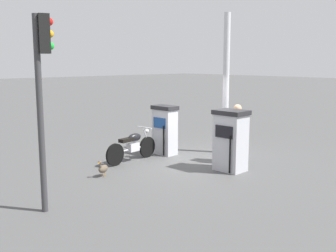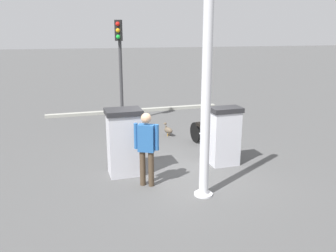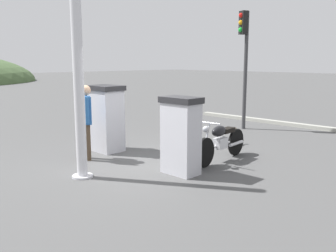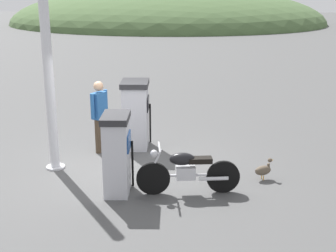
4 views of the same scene
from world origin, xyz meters
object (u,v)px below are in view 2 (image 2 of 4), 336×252
Objects in this scene: wandering_duck at (168,130)px; attendant_person at (146,145)px; fuel_pump_far at (124,142)px; motorcycle_near_pump at (206,134)px; fuel_pump_near at (225,136)px; roadside_traffic_light at (120,54)px; canopy_support_pole at (206,98)px.

attendant_person is at bearing 158.62° from wandering_duck.
fuel_pump_far is 2.91m from motorcycle_near_pump.
fuel_pump_near is at bearing -70.52° from attendant_person.
motorcycle_near_pump is 0.52× the size of roadside_traffic_light.
wandering_duck is at bearing -21.38° from attendant_person.
canopy_support_pole is (-2.87, 1.10, 1.65)m from motorcycle_near_pump.
fuel_pump_near is 0.41× the size of roadside_traffic_light.
fuel_pump_far is 3.43m from wandering_duck.
fuel_pump_far is 0.37× the size of canopy_support_pole.
attendant_person is at bearing 109.48° from fuel_pump_near.
wandering_duck is 4.81m from canopy_support_pole.
wandering_duck is at bearing 15.63° from fuel_pump_near.
wandering_duck is at bearing 26.39° from motorcycle_near_pump.
motorcycle_near_pump is 3.06m from attendant_person.
fuel_pump_near is at bearing -178.49° from motorcycle_near_pump.
canopy_support_pole is at bearing 159.07° from motorcycle_near_pump.
attendant_person is at bearing -153.05° from fuel_pump_far.
wandering_duck is at bearing -148.84° from roadside_traffic_light.
fuel_pump_near is at bearing -35.94° from canopy_support_pole.
attendant_person is at bearing 54.19° from canopy_support_pole.
roadside_traffic_light is at bearing 29.21° from motorcycle_near_pump.
fuel_pump_near is 3.47× the size of wandering_duck.
canopy_support_pole is at bearing -125.81° from attendant_person.
attendant_person is (-2.09, 2.18, 0.51)m from motorcycle_near_pump.
roadside_traffic_light reaches higher than motorcycle_near_pump.
motorcycle_near_pump is (1.31, 0.03, -0.32)m from fuel_pump_near.
fuel_pump_far is 0.43× the size of roadside_traffic_light.
roadside_traffic_light is at bearing -1.43° from attendant_person.
canopy_support_pole reaches higher than roadside_traffic_light.
attendant_person is 3.82× the size of wandering_duck.
motorcycle_near_pump is 1.73m from wandering_duck.
fuel_pump_near reaches higher than wandering_duck.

